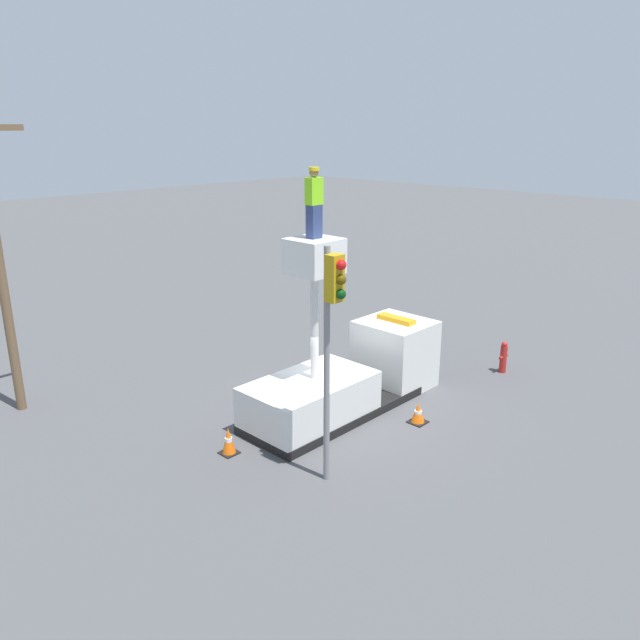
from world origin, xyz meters
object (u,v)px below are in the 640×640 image
bucket_truck (348,375)px  worker (314,203)px  fire_hydrant (503,357)px  traffic_light_pole (332,321)px  traffic_cone_curbside (418,413)px  traffic_cone_rear (229,441)px

bucket_truck → worker: worker is taller
fire_hydrant → worker: bearing=164.2°
traffic_light_pole → fire_hydrant: (8.75, 0.39, -3.33)m
fire_hydrant → traffic_cone_curbside: fire_hydrant is taller
traffic_light_pole → traffic_cone_rear: size_ratio=7.79×
traffic_light_pole → traffic_cone_curbside: size_ratio=9.35×
fire_hydrant → traffic_cone_rear: bearing=166.6°
worker → fire_hydrant: (6.89, -1.95, -5.45)m
traffic_cone_rear → bucket_truck: bearing=-4.8°
bucket_truck → traffic_cone_curbside: size_ratio=11.19×
traffic_cone_rear → worker: bearing=-7.1°
fire_hydrant → traffic_cone_rear: fire_hydrant is taller
bucket_truck → worker: bearing=180.0°
worker → traffic_cone_curbside: (1.94, -2.07, -5.71)m
traffic_cone_curbside → worker: bearing=133.2°
worker → fire_hydrant: 9.00m
fire_hydrant → traffic_cone_curbside: (-4.94, -0.12, -0.25)m
traffic_light_pole → worker: bearing=51.5°
bucket_truck → traffic_cone_curbside: bearing=-74.3°
traffic_light_pole → traffic_cone_rear: bearing=107.5°
worker → traffic_cone_curbside: bearing=-46.8°
worker → fire_hydrant: bearing=-15.8°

